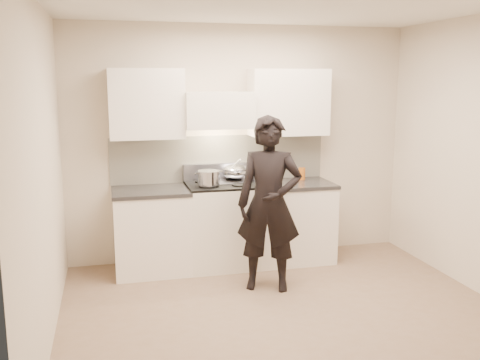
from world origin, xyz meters
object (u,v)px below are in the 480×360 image
(utensil_crock, at_px, (255,172))
(person, at_px, (269,204))
(stove, at_px, (221,225))
(wok, at_px, (236,172))
(counter_right, at_px, (291,221))

(utensil_crock, distance_m, person, 1.02)
(stove, relative_size, wok, 2.35)
(counter_right, height_order, utensil_crock, utensil_crock)
(person, bearing_deg, utensil_crock, 103.75)
(person, bearing_deg, counter_right, 77.99)
(counter_right, bearing_deg, utensil_crock, 149.93)
(stove, height_order, person, person)
(counter_right, distance_m, wok, 0.87)
(wok, bearing_deg, stove, -144.09)
(wok, distance_m, person, 0.95)
(stove, xyz_separation_m, counter_right, (0.83, 0.00, -0.01))
(stove, xyz_separation_m, utensil_crock, (0.45, 0.22, 0.54))
(wok, bearing_deg, person, -82.58)
(counter_right, bearing_deg, wok, 167.09)
(utensil_crock, bearing_deg, wok, -163.19)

